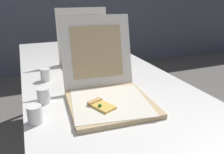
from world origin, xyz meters
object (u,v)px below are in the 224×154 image
cup_white_near_center (44,96)px  cup_white_near_left (35,114)px  pizza_box_middle (90,59)px  cup_white_mid (46,75)px  pizza_box_front (107,90)px  table (98,84)px

cup_white_near_center → cup_white_near_left: same height
pizza_box_middle → cup_white_mid: pizza_box_middle is taller
pizza_box_front → pizza_box_middle: bearing=85.8°
pizza_box_middle → cup_white_mid: 0.36m
cup_white_mid → cup_white_near_left: bearing=-101.1°
table → pizza_box_middle: pizza_box_middle is taller
cup_white_near_center → cup_white_near_left: bearing=-106.6°
cup_white_near_center → cup_white_near_left: (-0.05, -0.17, 0.00)m
pizza_box_front → pizza_box_middle: 0.55m
pizza_box_middle → cup_white_near_left: pizza_box_middle is taller
cup_white_mid → pizza_box_middle: bearing=26.4°
table → pizza_box_front: bearing=-101.2°
cup_white_near_center → pizza_box_front: bearing=-18.0°
pizza_box_middle → cup_white_near_left: bearing=-125.4°
table → cup_white_near_left: cup_white_near_left is taller
table → cup_white_near_left: 0.57m
table → cup_white_near_center: size_ratio=32.78×
pizza_box_middle → cup_white_near_center: (-0.36, -0.45, -0.02)m
pizza_box_front → cup_white_near_left: pizza_box_front is taller
pizza_box_front → cup_white_near_left: bearing=-163.0°
cup_white_mid → pizza_box_front: bearing=-58.0°
pizza_box_front → cup_white_near_center: pizza_box_front is taller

